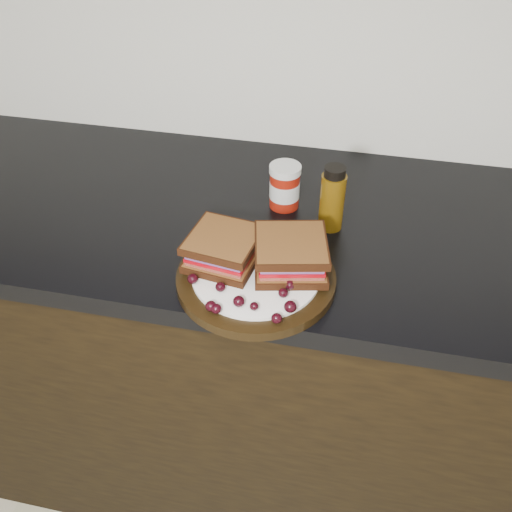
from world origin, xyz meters
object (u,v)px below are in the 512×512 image
(plate, at_px, (256,278))
(condiment_jar, at_px, (285,186))
(sandwich_left, at_px, (224,249))
(oil_bottle, at_px, (332,198))

(plate, distance_m, condiment_jar, 0.25)
(sandwich_left, height_order, condiment_jar, condiment_jar)
(condiment_jar, bearing_deg, plate, -91.77)
(sandwich_left, xyz_separation_m, condiment_jar, (0.07, 0.23, -0.00))
(sandwich_left, distance_m, oil_bottle, 0.24)
(plate, xyz_separation_m, condiment_jar, (0.01, 0.24, 0.04))
(plate, bearing_deg, oil_bottle, 60.50)
(plate, xyz_separation_m, sandwich_left, (-0.06, 0.02, 0.04))
(plate, height_order, condiment_jar, condiment_jar)
(plate, relative_size, sandwich_left, 2.36)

